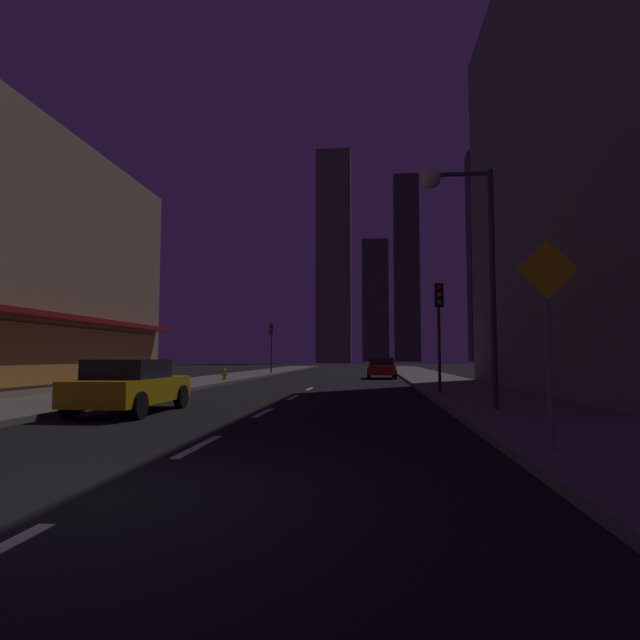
{
  "coord_description": "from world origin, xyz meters",
  "views": [
    {
      "loc": [
        2.94,
        -5.4,
        1.53
      ],
      "look_at": [
        0.0,
        23.66,
        3.61
      ],
      "focal_mm": 28.81,
      "sensor_mm": 36.0,
      "label": 1
    }
  ],
  "objects_px": {
    "car_parked_near": "(130,386)",
    "street_lamp_right": "(460,227)",
    "car_parked_far": "(382,368)",
    "traffic_light_near_right": "(439,313)",
    "fire_hydrant_far_left": "(224,374)",
    "traffic_light_far_left": "(271,337)",
    "pedestrian_crossing_sign": "(548,324)"
  },
  "relations": [
    {
      "from": "car_parked_near",
      "to": "street_lamp_right",
      "type": "distance_m",
      "value": 9.99
    },
    {
      "from": "car_parked_far",
      "to": "traffic_light_near_right",
      "type": "relative_size",
      "value": 1.01
    },
    {
      "from": "car_parked_near",
      "to": "traffic_light_near_right",
      "type": "bearing_deg",
      "value": 35.08
    },
    {
      "from": "fire_hydrant_far_left",
      "to": "car_parked_far",
      "type": "bearing_deg",
      "value": 32.22
    },
    {
      "from": "traffic_light_far_left",
      "to": "street_lamp_right",
      "type": "height_order",
      "value": "street_lamp_right"
    },
    {
      "from": "car_parked_far",
      "to": "pedestrian_crossing_sign",
      "type": "distance_m",
      "value": 28.3
    },
    {
      "from": "traffic_light_far_left",
      "to": "pedestrian_crossing_sign",
      "type": "relative_size",
      "value": 1.33
    },
    {
      "from": "traffic_light_near_right",
      "to": "street_lamp_right",
      "type": "xyz_separation_m",
      "value": [
        -0.12,
        -5.68,
        1.87
      ]
    },
    {
      "from": "car_parked_far",
      "to": "street_lamp_right",
      "type": "distance_m",
      "value": 22.59
    },
    {
      "from": "fire_hydrant_far_left",
      "to": "traffic_light_near_right",
      "type": "bearing_deg",
      "value": -42.45
    },
    {
      "from": "car_parked_far",
      "to": "fire_hydrant_far_left",
      "type": "height_order",
      "value": "car_parked_far"
    },
    {
      "from": "pedestrian_crossing_sign",
      "to": "car_parked_far",
      "type": "bearing_deg",
      "value": 94.06
    },
    {
      "from": "fire_hydrant_far_left",
      "to": "pedestrian_crossing_sign",
      "type": "bearing_deg",
      "value": -62.63
    },
    {
      "from": "traffic_light_far_left",
      "to": "pedestrian_crossing_sign",
      "type": "bearing_deg",
      "value": -72.15
    },
    {
      "from": "car_parked_far",
      "to": "fire_hydrant_far_left",
      "type": "bearing_deg",
      "value": -147.78
    },
    {
      "from": "traffic_light_far_left",
      "to": "street_lamp_right",
      "type": "relative_size",
      "value": 0.64
    },
    {
      "from": "car_parked_near",
      "to": "car_parked_far",
      "type": "xyz_separation_m",
      "value": [
        7.2,
        22.81,
        0.0
      ]
    },
    {
      "from": "street_lamp_right",
      "to": "traffic_light_far_left",
      "type": "bearing_deg",
      "value": 110.98
    },
    {
      "from": "car_parked_far",
      "to": "pedestrian_crossing_sign",
      "type": "height_order",
      "value": "pedestrian_crossing_sign"
    },
    {
      "from": "traffic_light_near_right",
      "to": "pedestrian_crossing_sign",
      "type": "height_order",
      "value": "traffic_light_near_right"
    },
    {
      "from": "car_parked_far",
      "to": "traffic_light_near_right",
      "type": "distance_m",
      "value": 16.71
    },
    {
      "from": "car_parked_near",
      "to": "traffic_light_far_left",
      "type": "height_order",
      "value": "traffic_light_far_left"
    },
    {
      "from": "traffic_light_near_right",
      "to": "traffic_light_far_left",
      "type": "distance_m",
      "value": 25.21
    },
    {
      "from": "car_parked_far",
      "to": "pedestrian_crossing_sign",
      "type": "relative_size",
      "value": 1.34
    },
    {
      "from": "car_parked_near",
      "to": "fire_hydrant_far_left",
      "type": "height_order",
      "value": "car_parked_near"
    },
    {
      "from": "car_parked_far",
      "to": "traffic_light_near_right",
      "type": "xyz_separation_m",
      "value": [
        1.9,
        -16.42,
        2.45
      ]
    },
    {
      "from": "car_parked_near",
      "to": "traffic_light_far_left",
      "type": "xyz_separation_m",
      "value": [
        -1.9,
        29.08,
        2.45
      ]
    },
    {
      "from": "car_parked_near",
      "to": "pedestrian_crossing_sign",
      "type": "distance_m",
      "value": 10.74
    },
    {
      "from": "street_lamp_right",
      "to": "pedestrian_crossing_sign",
      "type": "distance_m",
      "value": 6.82
    },
    {
      "from": "street_lamp_right",
      "to": "pedestrian_crossing_sign",
      "type": "xyz_separation_m",
      "value": [
        0.22,
        -6.1,
        -3.05
      ]
    },
    {
      "from": "street_lamp_right",
      "to": "pedestrian_crossing_sign",
      "type": "height_order",
      "value": "street_lamp_right"
    },
    {
      "from": "traffic_light_near_right",
      "to": "fire_hydrant_far_left",
      "type": "bearing_deg",
      "value": 137.55
    }
  ]
}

